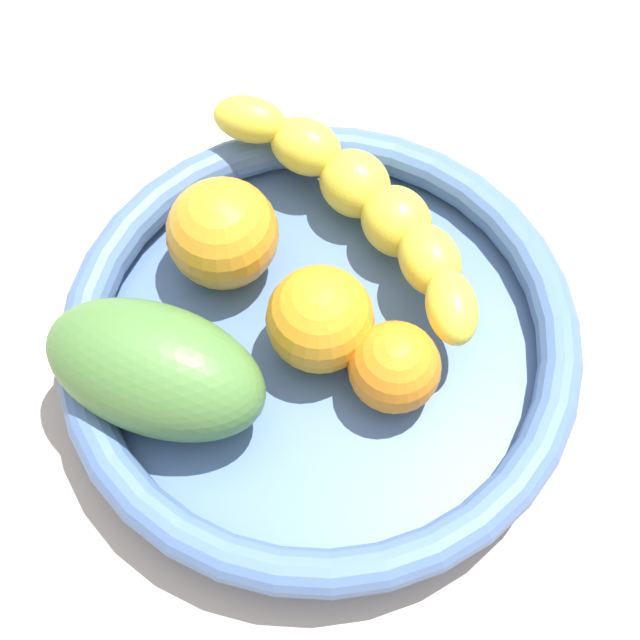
{
  "coord_description": "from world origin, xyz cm",
  "views": [
    {
      "loc": [
        5.92,
        24.71,
        54.57
      ],
      "look_at": [
        0.0,
        0.0,
        8.03
      ],
      "focal_mm": 53.13,
      "sensor_mm": 36.0,
      "label": 1
    }
  ],
  "objects_px": {
    "orange_mid_left": "(395,367)",
    "orange_front": "(223,233)",
    "banana_draped_left": "(366,203)",
    "mango_green": "(155,369)",
    "orange_mid_right": "(322,318)",
    "fruit_bowl": "(320,342)"
  },
  "relations": [
    {
      "from": "fruit_bowl",
      "to": "orange_front",
      "type": "height_order",
      "value": "orange_front"
    },
    {
      "from": "orange_mid_right",
      "to": "mango_green",
      "type": "relative_size",
      "value": 0.49
    },
    {
      "from": "orange_front",
      "to": "orange_mid_left",
      "type": "relative_size",
      "value": 1.29
    },
    {
      "from": "orange_mid_left",
      "to": "orange_mid_right",
      "type": "xyz_separation_m",
      "value": [
        0.03,
        -0.04,
        0.0
      ]
    },
    {
      "from": "orange_front",
      "to": "mango_green",
      "type": "relative_size",
      "value": 0.53
    },
    {
      "from": "orange_front",
      "to": "orange_mid_left",
      "type": "bearing_deg",
      "value": 126.13
    },
    {
      "from": "orange_front",
      "to": "orange_mid_right",
      "type": "bearing_deg",
      "value": 122.9
    },
    {
      "from": "orange_mid_left",
      "to": "banana_draped_left",
      "type": "bearing_deg",
      "value": -96.02
    },
    {
      "from": "orange_front",
      "to": "orange_mid_right",
      "type": "relative_size",
      "value": 1.09
    },
    {
      "from": "banana_draped_left",
      "to": "mango_green",
      "type": "bearing_deg",
      "value": 30.14
    },
    {
      "from": "orange_mid_left",
      "to": "orange_mid_right",
      "type": "height_order",
      "value": "orange_mid_right"
    },
    {
      "from": "fruit_bowl",
      "to": "banana_draped_left",
      "type": "bearing_deg",
      "value": -122.75
    },
    {
      "from": "fruit_bowl",
      "to": "orange_mid_left",
      "type": "xyz_separation_m",
      "value": [
        -0.03,
        0.04,
        0.02
      ]
    },
    {
      "from": "banana_draped_left",
      "to": "orange_mid_left",
      "type": "xyz_separation_m",
      "value": [
        0.01,
        0.11,
        -0.01
      ]
    },
    {
      "from": "orange_mid_left",
      "to": "orange_front",
      "type": "bearing_deg",
      "value": -53.87
    },
    {
      "from": "banana_draped_left",
      "to": "orange_mid_right",
      "type": "height_order",
      "value": "orange_mid_right"
    },
    {
      "from": "banana_draped_left",
      "to": "orange_mid_right",
      "type": "xyz_separation_m",
      "value": [
        0.04,
        0.07,
        -0.0
      ]
    },
    {
      "from": "banana_draped_left",
      "to": "orange_mid_left",
      "type": "height_order",
      "value": "banana_draped_left"
    },
    {
      "from": "fruit_bowl",
      "to": "mango_green",
      "type": "xyz_separation_m",
      "value": [
        0.09,
        0.01,
        0.03
      ]
    },
    {
      "from": "orange_mid_right",
      "to": "mango_green",
      "type": "height_order",
      "value": "mango_green"
    },
    {
      "from": "fruit_bowl",
      "to": "orange_mid_left",
      "type": "height_order",
      "value": "orange_mid_left"
    },
    {
      "from": "orange_mid_left",
      "to": "mango_green",
      "type": "height_order",
      "value": "mango_green"
    }
  ]
}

